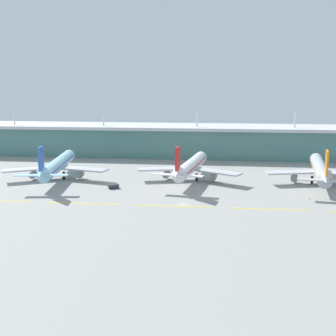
% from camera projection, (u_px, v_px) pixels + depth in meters
% --- Properties ---
extents(ground_plane, '(600.00, 600.00, 0.00)m').
position_uv_depth(ground_plane, '(182.00, 204.00, 163.77)').
color(ground_plane, gray).
extents(terminal_building, '(288.00, 34.00, 27.52)m').
position_uv_depth(terminal_building, '(197.00, 141.00, 268.17)').
color(terminal_building, slate).
rests_on(terminal_building, ground).
extents(airliner_near, '(48.39, 63.36, 18.90)m').
position_uv_depth(airliner_near, '(57.00, 165.00, 205.71)').
color(airliner_near, '#9ED1EA').
rests_on(airliner_near, ground).
extents(airliner_middle, '(48.27, 59.10, 18.90)m').
position_uv_depth(airliner_middle, '(190.00, 166.00, 202.96)').
color(airliner_middle, white).
rests_on(airliner_middle, ground).
extents(airliner_far, '(48.32, 63.68, 18.90)m').
position_uv_depth(airliner_far, '(320.00, 169.00, 195.56)').
color(airliner_far, '#ADB2BC').
rests_on(airliner_far, ground).
extents(taxiway_stripe_mid_west, '(28.00, 0.70, 0.04)m').
position_uv_depth(taxiway_stripe_mid_west, '(82.00, 203.00, 164.86)').
color(taxiway_stripe_mid_west, yellow).
rests_on(taxiway_stripe_mid_west, ground).
extents(taxiway_stripe_centre, '(28.00, 0.70, 0.04)m').
position_uv_depth(taxiway_stripe_centre, '(174.00, 206.00, 161.11)').
color(taxiway_stripe_centre, yellow).
rests_on(taxiway_stripe_centre, ground).
extents(taxiway_stripe_mid_east, '(28.00, 0.70, 0.04)m').
position_uv_depth(taxiway_stripe_mid_east, '(269.00, 209.00, 157.36)').
color(taxiway_stripe_mid_east, yellow).
rests_on(taxiway_stripe_mid_east, ground).
extents(pushback_tug, '(5.01, 4.26, 1.85)m').
position_uv_depth(pushback_tug, '(113.00, 186.00, 187.93)').
color(pushback_tug, '#333842').
rests_on(pushback_tug, ground).
extents(safety_cone_right_wingtip, '(0.56, 0.56, 0.70)m').
position_uv_depth(safety_cone_right_wingtip, '(310.00, 198.00, 170.82)').
color(safety_cone_right_wingtip, orange).
rests_on(safety_cone_right_wingtip, ground).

